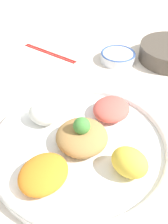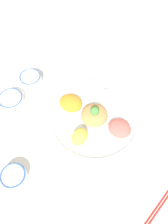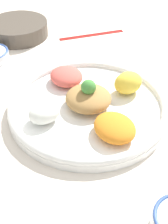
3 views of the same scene
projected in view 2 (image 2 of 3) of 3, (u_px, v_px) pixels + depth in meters
ground_plane at (90, 116)px, 0.98m from camera, size 2.40×2.40×0.00m
salad_platter at (94, 117)px, 0.95m from camera, size 0.41×0.41×0.10m
rice_bowl_blue at (14, 176)px, 0.83m from camera, size 0.10×0.10×0.04m
sauce_bowl_dark at (11, 100)px, 1.00m from camera, size 0.11×0.11×0.04m
rice_bowl_plain at (31, 79)px, 1.06m from camera, size 0.10×0.10×0.05m
chopsticks_pair_near at (153, 215)px, 0.78m from camera, size 0.06×0.24×0.01m
serving_spoon_main at (100, 44)px, 1.20m from camera, size 0.10×0.11×0.01m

